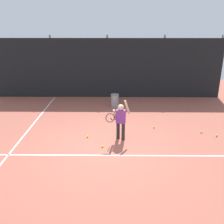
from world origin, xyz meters
TOP-DOWN VIEW (x-y plane):
  - ground_plane at (0.00, 0.00)m, footprint 20.00×20.00m
  - court_line_baseline at (0.00, -0.45)m, footprint 9.00×0.05m
  - court_line_sideline at (-2.72, 1.00)m, footprint 0.05×9.00m
  - back_fence_windscreen at (0.00, 5.65)m, footprint 11.41×0.08m
  - fence_post_1 at (-2.78, 5.71)m, footprint 0.09×0.09m
  - fence_post_2 at (0.00, 5.71)m, footprint 0.09×0.09m
  - fence_post_3 at (2.78, 5.71)m, footprint 0.09×0.09m
  - fence_post_4 at (5.55, 5.71)m, footprint 0.09×0.09m
  - tennis_player at (0.56, 0.62)m, footprint 0.80×0.57m
  - ball_hopper at (0.38, 4.13)m, footprint 0.38×0.38m
  - tennis_ball_0 at (1.81, 1.59)m, footprint 0.07×0.07m
  - tennis_ball_1 at (-0.53, 0.74)m, footprint 0.07×0.07m
  - tennis_ball_2 at (3.83, 0.88)m, footprint 0.07×0.07m
  - tennis_ball_3 at (-0.00, 0.06)m, footprint 0.07×0.07m
  - tennis_ball_4 at (3.41, 1.16)m, footprint 0.07×0.07m

SIDE VIEW (x-z plane):
  - ground_plane at x=0.00m, z-range 0.00..0.00m
  - court_line_baseline at x=0.00m, z-range 0.00..0.00m
  - court_line_sideline at x=-2.72m, z-range 0.00..0.00m
  - tennis_ball_0 at x=1.81m, z-range 0.00..0.07m
  - tennis_ball_1 at x=-0.53m, z-range 0.00..0.07m
  - tennis_ball_2 at x=3.83m, z-range 0.00..0.07m
  - tennis_ball_3 at x=0.00m, z-range 0.00..0.07m
  - tennis_ball_4 at x=3.41m, z-range 0.00..0.07m
  - ball_hopper at x=0.38m, z-range 0.01..0.57m
  - tennis_player at x=0.56m, z-range 0.05..1.40m
  - back_fence_windscreen at x=0.00m, z-range 0.00..2.94m
  - fence_post_1 at x=-2.78m, z-range 0.00..3.09m
  - fence_post_2 at x=0.00m, z-range 0.00..3.09m
  - fence_post_3 at x=2.78m, z-range 0.00..3.09m
  - fence_post_4 at x=5.55m, z-range 0.00..3.09m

